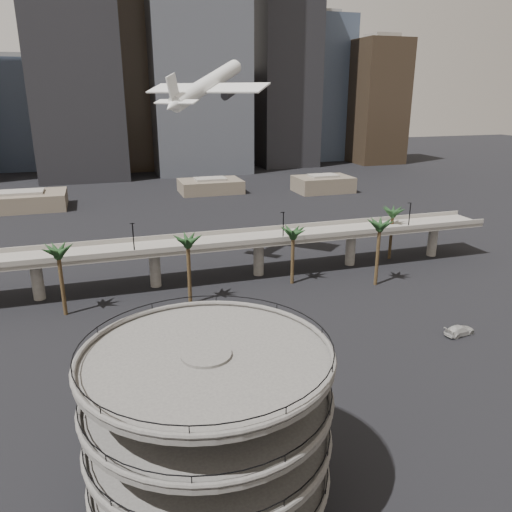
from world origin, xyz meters
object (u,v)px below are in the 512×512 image
object	(u,v)px
overpass	(208,247)
car_c	(459,330)
car_a	(243,384)
car_b	(290,335)
airborne_jet	(207,85)
parking_ramp	(208,417)

from	to	relation	value
overpass	car_c	distance (m)	50.14
car_a	car_c	xyz separation A→B (m)	(37.90, 4.23, 0.07)
overpass	car_b	distance (m)	31.23
airborne_jet	car_c	xyz separation A→B (m)	(29.49, -50.27, -38.29)
overpass	car_a	size ratio (longest dim) A/B	30.73
car_a	car_c	distance (m)	38.14
airborne_jet	car_b	xyz separation A→B (m)	(2.69, -43.18, -38.42)
parking_ramp	overpass	size ratio (longest dim) A/B	0.17
overpass	car_b	bearing A→B (deg)	-77.65
car_a	car_c	size ratio (longest dim) A/B	0.78
car_a	parking_ramp	bearing A→B (deg)	169.00
car_b	parking_ramp	bearing A→B (deg)	123.16
car_b	car_c	xyz separation A→B (m)	(26.80, -7.09, 0.13)
airborne_jet	overpass	bearing A→B (deg)	-152.00
overpass	airborne_jet	size ratio (longest dim) A/B	5.23
overpass	car_a	bearing A→B (deg)	-96.36
car_b	airborne_jet	bearing A→B (deg)	-19.50
airborne_jet	car_c	distance (m)	69.73
overpass	car_c	world-z (taller)	overpass
overpass	car_c	xyz separation A→B (m)	(33.32, -36.89, -6.55)
car_c	overpass	bearing A→B (deg)	32.82
airborne_jet	car_b	world-z (taller)	airborne_jet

